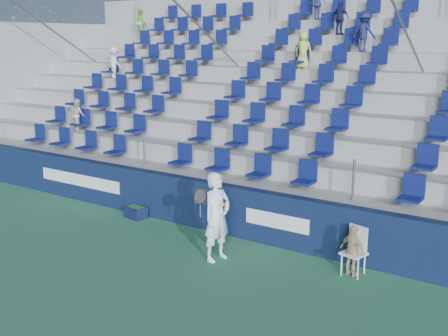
% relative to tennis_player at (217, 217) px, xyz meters
% --- Properties ---
extents(ground, '(70.00, 70.00, 0.00)m').
position_rel_tennis_player_xyz_m(ground, '(-0.82, -1.66, -0.95)').
color(ground, '#30704C').
rests_on(ground, ground).
extents(sponsor_wall, '(24.00, 0.32, 1.20)m').
position_rel_tennis_player_xyz_m(sponsor_wall, '(-0.81, 1.49, -0.35)').
color(sponsor_wall, '#101C3C').
rests_on(sponsor_wall, ground).
extents(grandstand, '(24.00, 8.17, 6.63)m').
position_rel_tennis_player_xyz_m(grandstand, '(-0.82, 6.59, 1.18)').
color(grandstand, '#A2A19C').
rests_on(grandstand, ground).
extents(tennis_player, '(0.69, 0.75, 1.90)m').
position_rel_tennis_player_xyz_m(tennis_player, '(0.00, 0.00, 0.00)').
color(tennis_player, white).
rests_on(tennis_player, ground).
extents(line_judge_chair, '(0.52, 0.54, 0.97)m').
position_rel_tennis_player_xyz_m(line_judge_chair, '(2.68, 0.99, -0.40)').
color(line_judge_chair, white).
rests_on(line_judge_chair, ground).
extents(line_judge, '(0.66, 0.44, 1.04)m').
position_rel_tennis_player_xyz_m(line_judge, '(2.68, 0.84, -0.43)').
color(line_judge, tan).
rests_on(line_judge, ground).
extents(ball_bin, '(0.61, 0.45, 0.31)m').
position_rel_tennis_player_xyz_m(ball_bin, '(-3.40, 1.09, -0.78)').
color(ball_bin, '#0E1636').
rests_on(ball_bin, ground).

